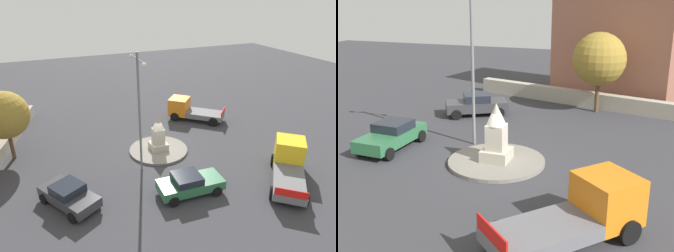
# 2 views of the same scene
# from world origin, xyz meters

# --- Properties ---
(ground_plane) EXTENTS (80.00, 80.00, 0.00)m
(ground_plane) POSITION_xyz_m (0.00, 0.00, 0.00)
(ground_plane) COLOR #38383D
(traffic_island) EXTENTS (4.64, 4.64, 0.17)m
(traffic_island) POSITION_xyz_m (0.00, 0.00, 0.09)
(traffic_island) COLOR gray
(traffic_island) RESTS_ON ground
(monument) EXTENTS (1.30, 1.30, 2.80)m
(monument) POSITION_xyz_m (0.00, 0.00, 1.40)
(monument) COLOR #B2AA99
(monument) RESTS_ON traffic_island
(streetlamp) EXTENTS (2.86, 0.28, 8.39)m
(streetlamp) POSITION_xyz_m (2.03, -2.10, 5.00)
(streetlamp) COLOR slate
(streetlamp) RESTS_ON ground
(car_green_near_island) EXTENTS (2.15, 4.20, 1.40)m
(car_green_near_island) POSITION_xyz_m (5.87, -0.18, 0.72)
(car_green_near_island) COLOR #2D6B42
(car_green_near_island) RESTS_ON ground
(car_dark_grey_parked_left) EXTENTS (4.29, 3.48, 1.42)m
(car_dark_grey_parked_left) POSITION_xyz_m (4.08, -7.33, 0.73)
(car_dark_grey_parked_left) COLOR #38383D
(car_dark_grey_parked_left) RESTS_ON ground
(truck_orange_passing) EXTENTS (5.04, 5.25, 2.05)m
(truck_orange_passing) POSITION_xyz_m (-4.89, 5.23, 0.98)
(truck_orange_passing) COLOR orange
(truck_orange_passing) RESTS_ON ground
(stone_boundary_wall) EXTENTS (18.40, 5.42, 1.05)m
(stone_boundary_wall) POSITION_xyz_m (-3.05, -11.71, 0.52)
(stone_boundary_wall) COLOR #B2AA99
(stone_boundary_wall) RESTS_ON ground
(corner_building) EXTENTS (10.02, 8.09, 9.60)m
(corner_building) POSITION_xyz_m (-4.20, -16.10, 4.80)
(corner_building) COLOR #935B47
(corner_building) RESTS_ON ground
(tree_near_wall) EXTENTS (3.50, 3.50, 5.33)m
(tree_near_wall) POSITION_xyz_m (-3.28, -10.62, 3.57)
(tree_near_wall) COLOR brown
(tree_near_wall) RESTS_ON ground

